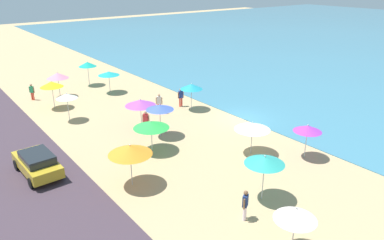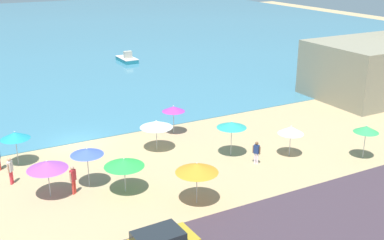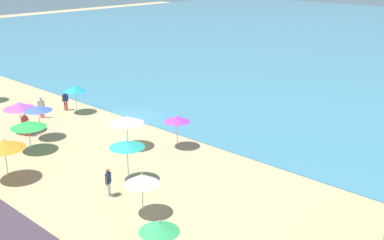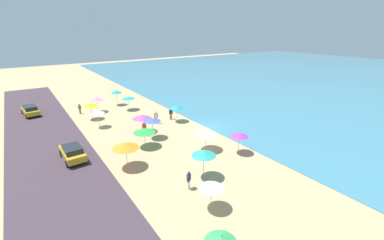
# 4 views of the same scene
# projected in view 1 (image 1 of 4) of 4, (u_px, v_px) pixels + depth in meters

# --- Properties ---
(ground_plane) EXTENTS (160.00, 160.00, 0.00)m
(ground_plane) POSITION_uv_depth(u_px,v_px,m) (243.00, 119.00, 31.02)
(ground_plane) COLOR tan
(coastal_road) EXTENTS (80.00, 8.00, 0.06)m
(coastal_road) POSITION_uv_depth(u_px,v_px,m) (12.00, 190.00, 20.83)
(coastal_road) COLOR #3F303A
(coastal_road) RESTS_ON ground_plane
(beach_umbrella_0) EXTENTS (1.82, 1.82, 2.34)m
(beach_umbrella_0) POSITION_uv_depth(u_px,v_px,m) (308.00, 128.00, 23.83)
(beach_umbrella_0) COLOR #B2B2B7
(beach_umbrella_0) RESTS_ON ground_plane
(beach_umbrella_1) EXTENTS (2.11, 2.11, 2.58)m
(beach_umbrella_1) POSITION_uv_depth(u_px,v_px,m) (265.00, 160.00, 19.23)
(beach_umbrella_1) COLOR #B2B2B7
(beach_umbrella_1) RESTS_ON ground_plane
(beach_umbrella_2) EXTENTS (1.87, 1.87, 2.63)m
(beach_umbrella_2) POSITION_uv_depth(u_px,v_px,m) (87.00, 64.00, 39.67)
(beach_umbrella_2) COLOR #B2B2B7
(beach_umbrella_2) RESTS_ON ground_plane
(beach_umbrella_4) EXTENTS (2.03, 2.03, 2.53)m
(beach_umbrella_4) POSITION_uv_depth(u_px,v_px,m) (160.00, 107.00, 26.98)
(beach_umbrella_4) COLOR #B2B2B7
(beach_umbrella_4) RESTS_ON ground_plane
(beach_umbrella_5) EXTENTS (2.47, 2.47, 2.55)m
(beach_umbrella_5) POSITION_uv_depth(u_px,v_px,m) (130.00, 150.00, 20.58)
(beach_umbrella_5) COLOR #B2B2B7
(beach_umbrella_5) RESTS_ON ground_plane
(beach_umbrella_6) EXTENTS (2.06, 2.06, 2.48)m
(beach_umbrella_6) POSITION_uv_depth(u_px,v_px,m) (58.00, 76.00, 35.91)
(beach_umbrella_6) COLOR #B2B2B7
(beach_umbrella_6) RESTS_ON ground_plane
(beach_umbrella_7) EXTENTS (2.39, 2.39, 2.32)m
(beach_umbrella_7) POSITION_uv_depth(u_px,v_px,m) (140.00, 103.00, 28.76)
(beach_umbrella_7) COLOR #B2B2B7
(beach_umbrella_7) RESTS_ON ground_plane
(beach_umbrella_8) EXTENTS (2.43, 2.43, 2.19)m
(beach_umbrella_8) POSITION_uv_depth(u_px,v_px,m) (151.00, 125.00, 24.85)
(beach_umbrella_8) COLOR #B2B2B7
(beach_umbrella_8) RESTS_ON ground_plane
(beach_umbrella_9) EXTENTS (1.97, 1.97, 2.42)m
(beach_umbrella_9) POSITION_uv_depth(u_px,v_px,m) (191.00, 87.00, 32.52)
(beach_umbrella_9) COLOR #B2B2B7
(beach_umbrella_9) RESTS_ON ground_plane
(beach_umbrella_10) EXTENTS (1.70, 1.70, 2.39)m
(beach_umbrella_10) POSITION_uv_depth(u_px,v_px,m) (67.00, 96.00, 29.98)
(beach_umbrella_10) COLOR #B2B2B7
(beach_umbrella_10) RESTS_ON ground_plane
(beach_umbrella_11) EXTENTS (2.00, 2.00, 2.54)m
(beach_umbrella_11) POSITION_uv_depth(u_px,v_px,m) (52.00, 84.00, 32.80)
(beach_umbrella_11) COLOR #B2B2B7
(beach_umbrella_11) RESTS_ON ground_plane
(beach_umbrella_12) EXTENTS (1.84, 1.84, 2.28)m
(beach_umbrella_12) POSITION_uv_depth(u_px,v_px,m) (296.00, 214.00, 15.53)
(beach_umbrella_12) COLOR #B2B2B7
(beach_umbrella_12) RESTS_ON ground_plane
(beach_umbrella_13) EXTENTS (2.39, 2.39, 2.29)m
(beach_umbrella_13) POSITION_uv_depth(u_px,v_px,m) (252.00, 126.00, 24.42)
(beach_umbrella_13) COLOR #B2B2B7
(beach_umbrella_13) RESTS_ON ground_plane
(beach_umbrella_14) EXTENTS (2.13, 2.13, 2.26)m
(beach_umbrella_14) POSITION_uv_depth(u_px,v_px,m) (109.00, 73.00, 37.25)
(beach_umbrella_14) COLOR #B2B2B7
(beach_umbrella_14) RESTS_ON ground_plane
(bather_0) EXTENTS (0.39, 0.48, 1.78)m
(bather_0) POSITION_uv_depth(u_px,v_px,m) (159.00, 102.00, 31.98)
(bather_0) COLOR #F93847
(bather_0) RESTS_ON ground_plane
(bather_1) EXTENTS (0.46, 0.40, 1.59)m
(bather_1) POSITION_uv_depth(u_px,v_px,m) (32.00, 91.00, 35.46)
(bather_1) COLOR #E44F3B
(bather_1) RESTS_ON ground_plane
(bather_2) EXTENTS (0.29, 0.56, 1.70)m
(bather_2) POSITION_uv_depth(u_px,v_px,m) (181.00, 96.00, 33.70)
(bather_2) COLOR red
(bather_2) RESTS_ON ground_plane
(bather_3) EXTENTS (0.37, 0.50, 1.62)m
(bather_3) POSITION_uv_depth(u_px,v_px,m) (245.00, 204.00, 18.05)
(bather_3) COLOR white
(bather_3) RESTS_ON ground_plane
(bather_4) EXTENTS (0.45, 0.40, 1.81)m
(bather_4) POSITION_uv_depth(u_px,v_px,m) (146.00, 121.00, 27.93)
(bather_4) COLOR #E53E34
(bather_4) RESTS_ON ground_plane
(parked_car_1) EXTENTS (4.10, 2.00, 1.42)m
(parked_car_1) POSITION_uv_depth(u_px,v_px,m) (37.00, 163.00, 22.12)
(parked_car_1) COLOR #B79524
(parked_car_1) RESTS_ON coastal_road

